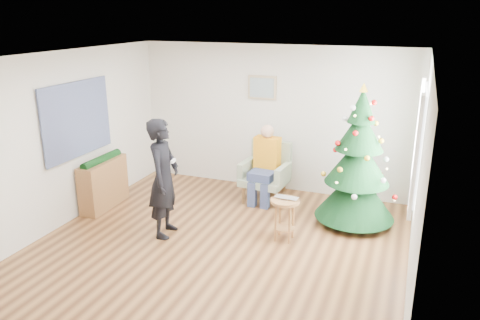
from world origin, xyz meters
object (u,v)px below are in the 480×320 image
at_px(stool, 285,219).
at_px(armchair, 266,179).
at_px(standing_man, 164,178).
at_px(christmas_tree, 358,163).
at_px(console, 104,184).

relative_size(stool, armchair, 0.60).
bearing_deg(stool, standing_man, -165.13).
height_order(christmas_tree, stool, christmas_tree).
bearing_deg(armchair, stool, -56.40).
xyz_separation_m(christmas_tree, console, (-3.98, -0.84, -0.58)).
height_order(stool, armchair, armchair).
bearing_deg(console, armchair, 25.39).
xyz_separation_m(christmas_tree, armchair, (-1.56, 0.41, -0.60)).
relative_size(christmas_tree, console, 2.17).
distance_m(christmas_tree, armchair, 1.73).
height_order(stool, standing_man, standing_man).
relative_size(christmas_tree, standing_man, 1.25).
distance_m(christmas_tree, standing_man, 2.87).
height_order(armchair, standing_man, standing_man).
bearing_deg(armchair, standing_man, -113.07).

